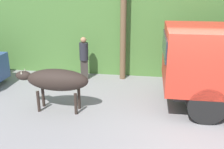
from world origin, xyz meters
The scene contains 6 objects.
ground_plane centered at (0.00, 0.00, 0.00)m, with size 60.00×60.00×0.00m, color gray.
hillside_embankment centered at (0.00, 6.63, 1.92)m, with size 32.00×5.40×3.85m.
building_backdrop centered at (-6.87, 5.43, 1.38)m, with size 5.11×2.70×2.73m.
brown_cow centered at (-3.75, 0.51, 0.94)m, with size 2.17×0.64×1.27m.
pedestrian_on_hill centered at (-3.63, 3.28, 0.92)m, with size 0.41×0.41×1.67m.
utility_pole centered at (-2.15, 3.54, 2.79)m, with size 0.90×0.23×5.34m.
Camera 1 is at (-1.12, -6.22, 3.55)m, focal length 42.00 mm.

